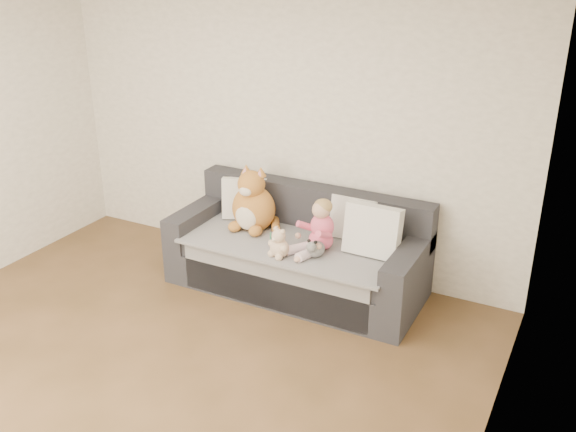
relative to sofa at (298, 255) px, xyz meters
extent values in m
plane|color=brown|center=(-0.38, -2.06, -0.31)|extent=(5.00, 5.00, 0.00)
plane|color=beige|center=(-0.38, 0.44, 0.99)|extent=(4.50, 0.00, 4.50)
plane|color=beige|center=(1.87, -2.06, 0.99)|extent=(0.00, 5.00, 5.00)
cube|color=#2A2A2F|center=(0.00, -0.04, -0.16)|extent=(2.20, 0.90, 0.30)
cube|color=#2A2A2F|center=(0.00, -0.07, 0.07)|extent=(1.90, 0.80, 0.15)
cube|color=#2A2A2F|center=(0.00, 0.31, 0.34)|extent=(2.20, 0.20, 0.40)
cube|color=#2A2A2F|center=(-1.00, -0.04, 0.14)|extent=(0.20, 0.90, 0.30)
cube|color=#2A2A2F|center=(1.00, -0.04, 0.14)|extent=(0.20, 0.90, 0.30)
cube|color=gray|center=(0.00, -0.09, 0.15)|extent=(1.85, 0.88, 0.02)
cube|color=gray|center=(0.00, -0.48, -0.08)|extent=(1.70, 0.02, 0.41)
cube|color=silver|center=(-0.64, 0.19, 0.35)|extent=(0.45, 0.35, 0.39)
cube|color=silver|center=(0.43, 0.22, 0.35)|extent=(0.41, 0.19, 0.39)
cube|color=silver|center=(0.67, 0.00, 0.37)|extent=(0.46, 0.21, 0.43)
ellipsoid|color=#EE5467|center=(0.26, -0.10, 0.24)|extent=(0.21, 0.17, 0.17)
ellipsoid|color=#EE5467|center=(0.27, -0.09, 0.36)|extent=(0.20, 0.17, 0.22)
ellipsoid|color=#DBAA8C|center=(0.26, -0.11, 0.52)|extent=(0.15, 0.15, 0.15)
ellipsoid|color=tan|center=(0.27, -0.09, 0.54)|extent=(0.16, 0.16, 0.12)
cylinder|color=#EE5467|center=(0.15, -0.12, 0.34)|extent=(0.18, 0.19, 0.14)
cylinder|color=#EE5467|center=(0.33, -0.20, 0.34)|extent=(0.08, 0.21, 0.14)
ellipsoid|color=#DBAA8C|center=(0.09, -0.18, 0.27)|extent=(0.05, 0.05, 0.05)
ellipsoid|color=#DBAA8C|center=(0.32, -0.28, 0.27)|extent=(0.05, 0.05, 0.05)
cylinder|color=#E5B2C6|center=(0.13, -0.24, 0.20)|extent=(0.21, 0.27, 0.09)
cylinder|color=#E5B2C6|center=(0.24, -0.29, 0.20)|extent=(0.15, 0.28, 0.09)
ellipsoid|color=#DBAA8C|center=(0.07, -0.36, 0.19)|extent=(0.06, 0.08, 0.04)
ellipsoid|color=#DBAA8C|center=(0.21, -0.42, 0.19)|extent=(0.06, 0.08, 0.04)
ellipsoid|color=#B66228|center=(-0.45, 0.02, 0.34)|extent=(0.40, 0.34, 0.42)
ellipsoid|color=beige|center=(-0.45, -0.12, 0.31)|extent=(0.21, 0.09, 0.23)
ellipsoid|color=#B66228|center=(-0.45, -0.01, 0.58)|extent=(0.24, 0.24, 0.24)
ellipsoid|color=beige|center=(-0.45, -0.12, 0.55)|extent=(0.12, 0.07, 0.08)
cone|color=#B66228|center=(-0.52, 0.03, 0.70)|extent=(0.09, 0.09, 0.08)
cone|color=pink|center=(-0.52, 0.01, 0.69)|extent=(0.06, 0.06, 0.05)
cone|color=#B66228|center=(-0.38, 0.03, 0.70)|extent=(0.09, 0.09, 0.08)
cone|color=pink|center=(-0.38, 0.02, 0.69)|extent=(0.06, 0.06, 0.05)
ellipsoid|color=#B66228|center=(-0.56, -0.14, 0.21)|extent=(0.12, 0.14, 0.09)
ellipsoid|color=#B66228|center=(-0.35, -0.14, 0.21)|extent=(0.12, 0.14, 0.09)
cylinder|color=#B66228|center=(-0.26, 0.07, 0.21)|extent=(0.20, 0.27, 0.10)
ellipsoid|color=tan|center=(0.02, -0.39, 0.24)|extent=(0.16, 0.14, 0.16)
ellipsoid|color=tan|center=(0.02, -0.40, 0.35)|extent=(0.11, 0.11, 0.11)
ellipsoid|color=tan|center=(-0.01, -0.38, 0.40)|extent=(0.04, 0.04, 0.04)
ellipsoid|color=tan|center=(0.06, -0.40, 0.40)|extent=(0.04, 0.04, 0.04)
ellipsoid|color=beige|center=(0.01, -0.44, 0.33)|extent=(0.04, 0.04, 0.04)
ellipsoid|color=tan|center=(-0.05, -0.38, 0.26)|extent=(0.06, 0.06, 0.06)
ellipsoid|color=tan|center=(0.09, -0.43, 0.26)|extent=(0.06, 0.06, 0.06)
ellipsoid|color=tan|center=(-0.03, -0.42, 0.19)|extent=(0.06, 0.06, 0.06)
ellipsoid|color=tan|center=(0.05, -0.45, 0.19)|extent=(0.06, 0.06, 0.06)
ellipsoid|color=white|center=(0.28, -0.25, 0.23)|extent=(0.14, 0.18, 0.13)
ellipsoid|color=white|center=(0.28, -0.33, 0.28)|extent=(0.09, 0.09, 0.09)
ellipsoid|color=black|center=(0.26, -0.32, 0.32)|extent=(0.03, 0.03, 0.03)
ellipsoid|color=black|center=(0.31, -0.32, 0.32)|extent=(0.03, 0.03, 0.03)
cylinder|color=purple|center=(-0.11, -0.19, 0.22)|extent=(0.08, 0.08, 0.10)
cone|color=#3B9B61|center=(-0.11, -0.19, 0.28)|extent=(0.07, 0.07, 0.04)
cylinder|color=#3B9B61|center=(-0.17, -0.19, 0.22)|extent=(0.02, 0.02, 0.07)
cylinder|color=#3B9B61|center=(-0.06, -0.18, 0.22)|extent=(0.02, 0.02, 0.07)
camera|label=1|loc=(2.23, -4.50, 2.51)|focal=40.00mm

